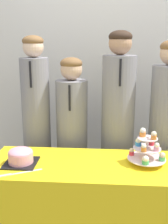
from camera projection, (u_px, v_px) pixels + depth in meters
wall_back at (105, 63)px, 2.95m from camera, size 9.00×0.06×2.70m
table at (102, 208)px, 2.12m from camera, size 1.68×0.58×0.72m
round_cake at (21, 156)px, 2.03m from camera, size 0.23×0.23×0.12m
cake_knife at (13, 174)px, 1.88m from camera, size 0.27×0.15×0.01m
cupcake_stand at (147, 149)px, 2.02m from camera, size 0.28×0.28×0.26m
student_0 at (37, 129)px, 2.59m from camera, size 0.25×0.26×1.63m
student_1 at (72, 140)px, 2.59m from camera, size 0.28×0.29×1.45m
student_2 at (118, 130)px, 2.53m from camera, size 0.29×0.30×1.67m
student_3 at (166, 135)px, 2.51m from camera, size 0.31×0.31×1.59m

